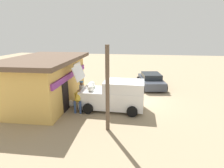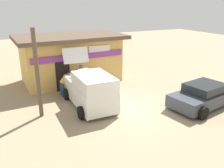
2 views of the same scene
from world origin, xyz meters
The scene contains 9 objects.
ground_plane centered at (0.00, 0.00, 0.00)m, with size 60.00×60.00×0.00m, color #9E896B.
storefront_bar centered at (-1.26, 6.20, 1.68)m, with size 7.41×4.62×3.27m.
delivery_van centered at (-1.73, 1.33, 0.97)m, with size 2.13×4.41×2.83m.
parked_sedan centered at (3.82, -1.38, 0.62)m, with size 4.30×2.67×1.29m.
vendor_standing centered at (-1.41, 3.60, 1.00)m, with size 0.53×0.45×1.73m.
customer_bending centered at (-2.52, 3.50, 0.86)m, with size 0.72×0.57×1.41m.
unloaded_banana_pile centered at (-1.69, 4.35, 0.19)m, with size 0.79×0.79×0.41m.
paint_bucket centered at (0.95, 3.15, 0.20)m, with size 0.26×0.26×0.40m, color silver.
utility_pole centered at (-4.35, 1.30, 2.17)m, with size 0.20×0.20×4.35m, color brown.
Camera 2 is at (-5.95, -9.92, 5.41)m, focal length 38.17 mm.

